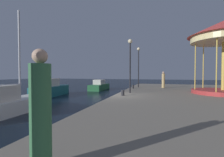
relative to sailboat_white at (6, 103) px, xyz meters
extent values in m
plane|color=black|center=(5.42, 4.44, -0.65)|extent=(120.00, 120.00, 0.00)
cube|color=gray|center=(12.17, 4.44, -0.25)|extent=(13.49, 28.91, 0.80)
cube|color=white|center=(0.00, 0.23, -0.24)|extent=(2.03, 5.06, 0.83)
cylinder|color=silver|center=(-0.01, 0.99, 2.98)|extent=(0.12, 0.12, 5.62)
cylinder|color=silver|center=(0.00, -0.14, 1.07)|extent=(0.10, 2.27, 0.08)
cube|color=#19606B|center=(-2.62, 7.47, -0.13)|extent=(2.27, 5.25, 1.05)
cube|color=beige|center=(-2.59, 7.19, 0.82)|extent=(1.45, 2.36, 0.84)
cube|color=#4C6070|center=(-2.70, 8.30, 0.98)|extent=(1.05, 0.21, 0.38)
cube|color=#236638|center=(0.08, 15.17, -0.24)|extent=(1.74, 4.83, 0.83)
cube|color=beige|center=(0.08, 15.16, 0.53)|extent=(1.21, 2.13, 0.71)
cube|color=#4C6070|center=(0.07, 16.22, 0.67)|extent=(1.03, 0.11, 0.32)
cylinder|color=#B23333|center=(13.53, 7.37, 0.30)|extent=(4.55, 4.55, 0.30)
cylinder|color=gold|center=(13.53, 7.37, 2.34)|extent=(0.28, 0.28, 3.78)
cylinder|color=#F2E099|center=(13.53, 7.37, 4.48)|extent=(4.81, 4.81, 0.50)
cone|color=#C63D38|center=(13.53, 7.37, 5.33)|extent=(5.35, 5.35, 1.20)
cylinder|color=gold|center=(12.52, 9.13, 2.34)|extent=(0.08, 0.08, 3.78)
cylinder|color=gold|center=(11.51, 7.37, 2.34)|extent=(0.08, 0.08, 3.78)
cylinder|color=gold|center=(12.52, 5.62, 2.34)|extent=(0.08, 0.08, 3.78)
cylinder|color=black|center=(6.34, 5.89, 2.19)|extent=(0.12, 0.12, 4.09)
sphere|color=#F9E5B2|center=(6.34, 5.89, 4.41)|extent=(0.36, 0.36, 0.36)
cylinder|color=black|center=(6.33, 11.67, 2.31)|extent=(0.12, 0.12, 4.32)
sphere|color=#F9E5B2|center=(6.33, 11.67, 4.65)|extent=(0.36, 0.36, 0.36)
cylinder|color=#2D2D33|center=(6.12, 4.10, 0.35)|extent=(0.24, 0.24, 0.40)
cylinder|color=#2D2D33|center=(5.94, 9.97, 0.35)|extent=(0.24, 0.24, 0.40)
cylinder|color=#387247|center=(6.79, -5.11, 1.02)|extent=(0.34, 0.34, 1.74)
sphere|color=tan|center=(6.79, -5.11, 2.01)|extent=(0.24, 0.24, 0.24)
cylinder|color=tan|center=(9.12, 11.74, 0.95)|extent=(0.34, 0.34, 1.62)
sphere|color=tan|center=(9.12, 11.74, 1.88)|extent=(0.24, 0.24, 0.24)
camera|label=1|loc=(8.62, -7.24, 1.72)|focal=25.66mm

